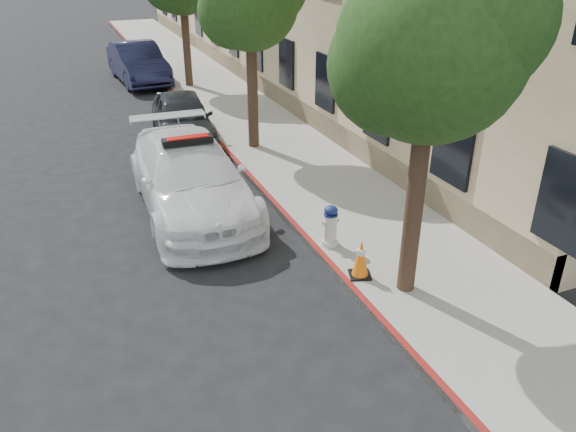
{
  "coord_description": "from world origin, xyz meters",
  "views": [
    {
      "loc": [
        -2.13,
        -8.81,
        5.68
      ],
      "look_at": [
        1.42,
        -0.2,
        1.0
      ],
      "focal_mm": 35.0,
      "sensor_mm": 36.0,
      "label": 1
    }
  ],
  "objects_px": {
    "police_car": "(191,177)",
    "fire_hydrant": "(330,226)",
    "parked_car_far": "(138,63)",
    "traffic_cone": "(361,258)",
    "parked_car_mid": "(182,118)"
  },
  "relations": [
    {
      "from": "parked_car_far",
      "to": "fire_hydrant",
      "type": "distance_m",
      "value": 16.17
    },
    {
      "from": "parked_car_mid",
      "to": "parked_car_far",
      "type": "bearing_deg",
      "value": 96.15
    },
    {
      "from": "police_car",
      "to": "fire_hydrant",
      "type": "relative_size",
      "value": 6.58
    },
    {
      "from": "parked_car_mid",
      "to": "traffic_cone",
      "type": "xyz_separation_m",
      "value": [
        1.15,
        -9.03,
        -0.21
      ]
    },
    {
      "from": "parked_car_far",
      "to": "traffic_cone",
      "type": "relative_size",
      "value": 6.76
    },
    {
      "from": "police_car",
      "to": "parked_car_far",
      "type": "distance_m",
      "value": 13.26
    },
    {
      "from": "parked_car_mid",
      "to": "traffic_cone",
      "type": "relative_size",
      "value": 5.81
    },
    {
      "from": "parked_car_mid",
      "to": "parked_car_far",
      "type": "height_order",
      "value": "parked_car_far"
    },
    {
      "from": "parked_car_far",
      "to": "traffic_cone",
      "type": "distance_m",
      "value": 17.39
    },
    {
      "from": "parked_car_mid",
      "to": "fire_hydrant",
      "type": "bearing_deg",
      "value": -75.46
    },
    {
      "from": "police_car",
      "to": "fire_hydrant",
      "type": "distance_m",
      "value": 3.57
    },
    {
      "from": "fire_hydrant",
      "to": "traffic_cone",
      "type": "xyz_separation_m",
      "value": [
        0.0,
        -1.23,
        -0.06
      ]
    },
    {
      "from": "fire_hydrant",
      "to": "traffic_cone",
      "type": "bearing_deg",
      "value": -94.75
    },
    {
      "from": "parked_car_mid",
      "to": "traffic_cone",
      "type": "height_order",
      "value": "parked_car_mid"
    },
    {
      "from": "parked_car_mid",
      "to": "fire_hydrant",
      "type": "distance_m",
      "value": 7.88
    }
  ]
}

